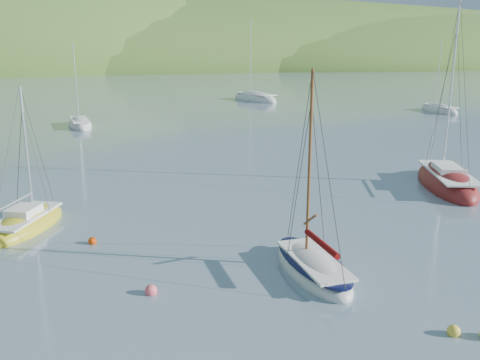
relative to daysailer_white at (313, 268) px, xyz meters
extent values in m
plane|color=slate|center=(-0.14, -2.80, -0.20)|extent=(700.00, 700.00, 0.00)
ellipsoid|color=#3B6526|center=(-0.14, 167.20, -0.20)|extent=(440.00, 110.00, 44.00)
ellipsoid|color=#3B6526|center=(89.86, 157.20, -0.20)|extent=(240.00, 100.00, 34.00)
ellipsoid|color=silver|center=(0.00, 0.01, -0.11)|extent=(2.43, 5.69, 1.36)
cube|color=white|center=(0.01, -0.11, 0.39)|extent=(1.82, 4.43, 0.10)
cylinder|color=brown|center=(-0.05, 0.67, 4.05)|extent=(0.12, 0.12, 7.41)
ellipsoid|color=#090E33|center=(0.00, 0.01, 0.29)|extent=(2.39, 5.63, 0.23)
cylinder|color=#6C0A0A|center=(0.05, -0.66, 1.30)|extent=(0.43, 2.68, 0.24)
ellipsoid|color=maroon|center=(12.59, 9.93, -0.04)|extent=(5.13, 8.74, 2.28)
cube|color=white|center=(12.54, 9.77, 0.76)|extent=(3.91, 6.79, 0.10)
cylinder|color=silver|center=(12.87, 10.88, 5.89)|extent=(0.12, 0.12, 10.34)
cube|color=white|center=(12.54, 9.77, 1.00)|extent=(2.16, 2.67, 0.42)
cylinder|color=silver|center=(12.30, 8.98, 1.67)|extent=(1.24, 3.83, 0.09)
ellipsoid|color=gold|center=(-11.90, 8.05, -0.09)|extent=(4.27, 6.09, 1.55)
cube|color=white|center=(-11.94, 7.94, 0.46)|extent=(3.26, 4.72, 0.10)
cylinder|color=silver|center=(-11.64, 8.67, 3.54)|extent=(0.12, 0.12, 6.23)
cube|color=white|center=(-11.94, 7.94, 0.70)|extent=(1.74, 1.94, 0.42)
cylinder|color=silver|center=(-12.16, 7.42, 1.37)|extent=(1.14, 2.54, 0.09)
ellipsoid|color=silver|center=(-11.03, 38.86, -0.08)|extent=(3.28, 6.73, 1.76)
cube|color=white|center=(-11.00, 38.73, 0.55)|extent=(2.48, 5.24, 0.10)
cylinder|color=silver|center=(-11.15, 39.62, 4.38)|extent=(0.12, 0.12, 7.74)
ellipsoid|color=silver|center=(12.46, 56.85, -0.03)|extent=(6.44, 9.26, 2.38)
cube|color=white|center=(12.53, 56.69, 0.80)|extent=(4.93, 7.17, 0.10)
cylinder|color=silver|center=(12.02, 57.81, 6.02)|extent=(0.12, 0.12, 10.52)
ellipsoid|color=silver|center=(31.68, 40.26, -0.07)|extent=(2.62, 6.67, 1.79)
cube|color=white|center=(31.68, 40.13, 0.56)|extent=(1.97, 5.20, 0.10)
cylinder|color=silver|center=(31.64, 41.05, 4.47)|extent=(0.12, 0.12, 7.89)
sphere|color=#F95B63|center=(-6.42, -0.36, -0.08)|extent=(0.46, 0.46, 0.46)
sphere|color=#DA3C04|center=(-8.68, 5.18, -0.08)|extent=(0.38, 0.38, 0.38)
sphere|color=yellow|center=(2.71, -5.34, -0.08)|extent=(0.42, 0.42, 0.42)
camera|label=1|loc=(-7.28, -18.45, 8.96)|focal=40.00mm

